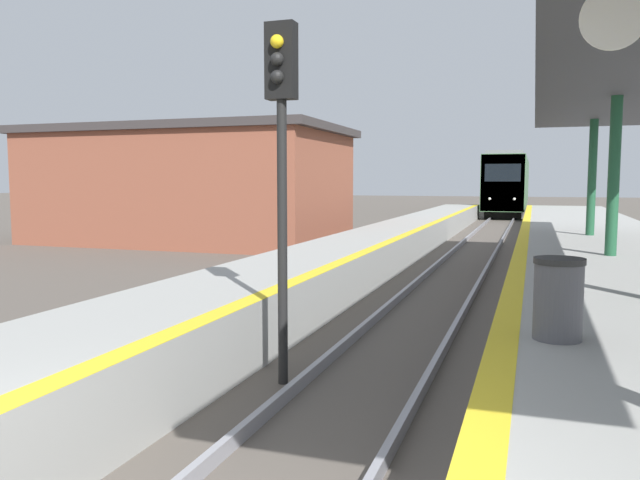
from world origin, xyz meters
name	(u,v)px	position (x,y,z in m)	size (l,w,h in m)	color
train	(509,184)	(0.00, 49.57, 2.26)	(2.71, 22.70, 4.44)	black
signal_near	(281,135)	(-1.00, 4.62, 3.07)	(0.36, 0.31, 4.39)	black
station_canopy	(637,75)	(3.47, 9.45, 4.29)	(3.24, 20.97, 3.55)	#1E5133
trash_bin	(558,299)	(2.16, 4.19, 1.35)	(0.50, 0.50, 0.83)	#4C4C51
station_building	(190,185)	(-11.52, 20.23, 2.34)	(12.57, 7.30, 4.65)	brown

